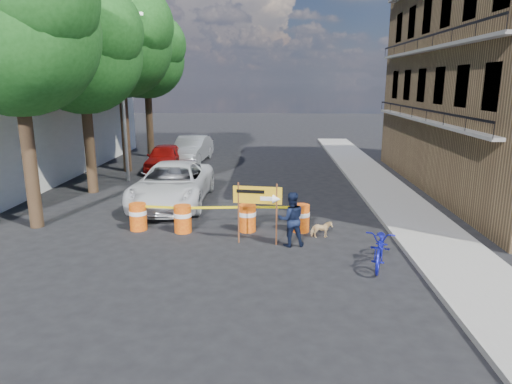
# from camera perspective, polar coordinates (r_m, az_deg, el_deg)

# --- Properties ---
(ground) EXTENTS (120.00, 120.00, 0.00)m
(ground) POSITION_cam_1_polar(r_m,az_deg,el_deg) (13.48, -3.13, -7.28)
(ground) COLOR black
(ground) RESTS_ON ground
(sidewalk_east) EXTENTS (2.40, 40.00, 0.15)m
(sidewalk_east) POSITION_cam_1_polar(r_m,az_deg,el_deg) (19.78, 16.70, -0.81)
(sidewalk_east) COLOR gray
(sidewalk_east) RESTS_ON ground
(tree_near) EXTENTS (5.46, 5.20, 9.15)m
(tree_near) POSITION_cam_1_polar(r_m,az_deg,el_deg) (16.63, -27.76, 17.50)
(tree_near) COLOR #332316
(tree_near) RESTS_ON ground
(tree_mid_a) EXTENTS (5.25, 5.00, 8.68)m
(tree_mid_a) POSITION_cam_1_polar(r_m,az_deg,el_deg) (21.12, -20.81, 16.03)
(tree_mid_a) COLOR #332316
(tree_mid_a) RESTS_ON ground
(tree_mid_b) EXTENTS (5.67, 5.40, 9.62)m
(tree_mid_b) POSITION_cam_1_polar(r_m,az_deg,el_deg) (25.86, -16.54, 17.31)
(tree_mid_b) COLOR #332316
(tree_mid_b) RESTS_ON ground
(tree_far) EXTENTS (5.04, 4.80, 8.84)m
(tree_far) POSITION_cam_1_polar(r_m,az_deg,el_deg) (30.62, -13.46, 15.89)
(tree_far) COLOR #332316
(tree_far) RESTS_ON ground
(streetlamp) EXTENTS (1.25, 0.18, 8.00)m
(streetlamp) POSITION_cam_1_polar(r_m,az_deg,el_deg) (23.16, -16.20, 12.03)
(streetlamp) COLOR gray
(streetlamp) RESTS_ON ground
(barrel_far_left) EXTENTS (0.58, 0.58, 0.90)m
(barrel_far_left) POSITION_cam_1_polar(r_m,az_deg,el_deg) (15.61, -14.52, -2.94)
(barrel_far_left) COLOR red
(barrel_far_left) RESTS_ON ground
(barrel_mid_left) EXTENTS (0.58, 0.58, 0.90)m
(barrel_mid_left) POSITION_cam_1_polar(r_m,az_deg,el_deg) (15.07, -9.15, -3.26)
(barrel_mid_left) COLOR red
(barrel_mid_left) RESTS_ON ground
(barrel_mid_right) EXTENTS (0.58, 0.58, 0.90)m
(barrel_mid_right) POSITION_cam_1_polar(r_m,az_deg,el_deg) (14.99, -1.10, -3.18)
(barrel_mid_right) COLOR red
(barrel_mid_right) RESTS_ON ground
(barrel_far_right) EXTENTS (0.58, 0.58, 0.90)m
(barrel_far_right) POSITION_cam_1_polar(r_m,az_deg,el_deg) (15.03, 5.63, -3.20)
(barrel_far_right) COLOR red
(barrel_far_right) RESTS_ON ground
(detour_sign) EXTENTS (1.46, 0.37, 1.89)m
(detour_sign) POSITION_cam_1_polar(r_m,az_deg,el_deg) (13.54, 0.99, -1.00)
(detour_sign) COLOR #592D19
(detour_sign) RESTS_ON ground
(pedestrian) EXTENTS (0.89, 0.74, 1.66)m
(pedestrian) POSITION_cam_1_polar(r_m,az_deg,el_deg) (13.60, 4.42, -3.41)
(pedestrian) COLOR black
(pedestrian) RESTS_ON ground
(bicycle) EXTENTS (1.00, 1.25, 2.07)m
(bicycle) POSITION_cam_1_polar(r_m,az_deg,el_deg) (12.51, 15.48, -4.42)
(bicycle) COLOR #1519AF
(bicycle) RESTS_ON ground
(dog) EXTENTS (0.68, 0.37, 0.55)m
(dog) POSITION_cam_1_polar(r_m,az_deg,el_deg) (14.55, 8.17, -4.66)
(dog) COLOR #DFBB80
(dog) RESTS_ON ground
(suv_white) EXTENTS (2.75, 5.92, 1.64)m
(suv_white) POSITION_cam_1_polar(r_m,az_deg,el_deg) (18.54, -10.39, 0.98)
(suv_white) COLOR silver
(suv_white) RESTS_ON ground
(sedan_red) EXTENTS (1.90, 4.33, 1.45)m
(sedan_red) POSITION_cam_1_polar(r_m,az_deg,el_deg) (25.85, -11.38, 4.26)
(sedan_red) COLOR #9E0F0D
(sedan_red) RESTS_ON ground
(sedan_silver) EXTENTS (2.08, 4.96, 1.59)m
(sedan_silver) POSITION_cam_1_polar(r_m,az_deg,el_deg) (28.27, -8.01, 5.32)
(sedan_silver) COLOR #B2B4B9
(sedan_silver) RESTS_ON ground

